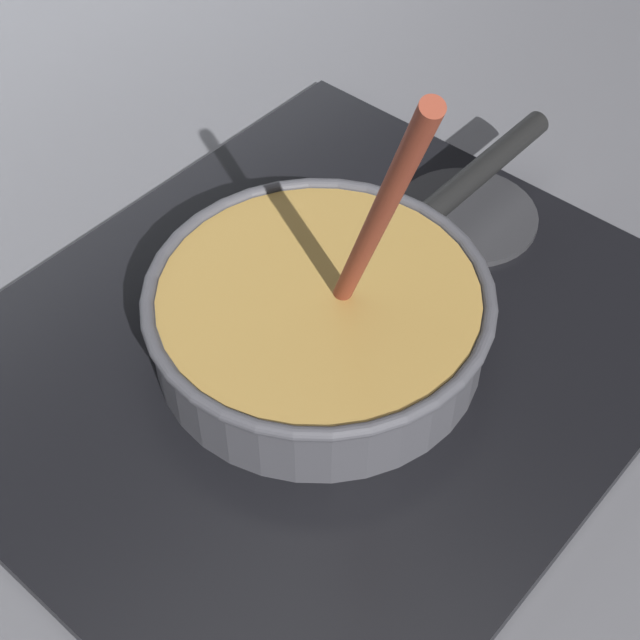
{
  "coord_description": "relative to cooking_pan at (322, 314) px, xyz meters",
  "views": [
    {
      "loc": [
        -0.38,
        -0.21,
        0.59
      ],
      "look_at": [
        0.0,
        0.12,
        0.04
      ],
      "focal_mm": 54.32,
      "sensor_mm": 36.0,
      "label": 1
    }
  ],
  "objects": [
    {
      "name": "burner_ring",
      "position": [
        -0.0,
        0.0,
        -0.03
      ],
      "size": [
        0.16,
        0.16,
        0.01
      ],
      "primitive_type": "torus",
      "color": "#592D0C",
      "rests_on": "hob_plate"
    },
    {
      "name": "ground",
      "position": [
        -0.0,
        -0.12,
        -0.07
      ],
      "size": [
        2.4,
        1.6,
        0.04
      ],
      "primitive_type": "cube",
      "color": "#4C4C51"
    },
    {
      "name": "spare_burner",
      "position": [
        0.2,
        0.0,
        -0.03
      ],
      "size": [
        0.13,
        0.13,
        0.01
      ],
      "primitive_type": "cylinder",
      "color": "#262628",
      "rests_on": "hob_plate"
    },
    {
      "name": "hob_plate",
      "position": [
        -0.0,
        0.0,
        -0.04
      ],
      "size": [
        0.56,
        0.48,
        0.01
      ],
      "primitive_type": "cube",
      "color": "black",
      "rests_on": "ground"
    },
    {
      "name": "cooking_pan",
      "position": [
        0.0,
        0.0,
        0.0
      ],
      "size": [
        0.44,
        0.27,
        0.31
      ],
      "color": "#38383D",
      "rests_on": "hob_plate"
    }
  ]
}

